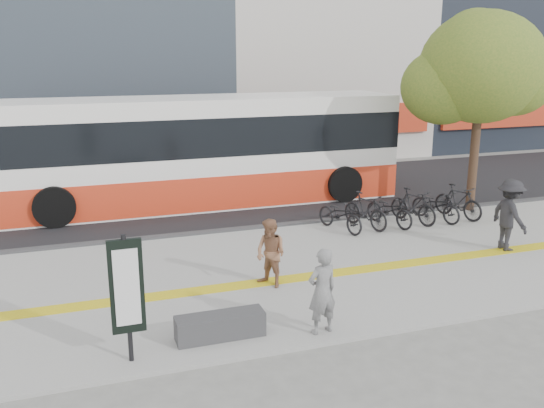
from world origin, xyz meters
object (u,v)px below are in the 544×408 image
object	(u,v)px
street_tree	(479,70)
seated_woman	(322,291)
signboard	(127,289)
pedestrian_dark	(510,215)
bench	(220,326)
bus	(200,154)
pedestrian_tan	(271,253)

from	to	relation	value
street_tree	seated_woman	size ratio (longest dim) A/B	3.90
signboard	pedestrian_dark	xyz separation A→B (m)	(9.80, 2.58, -0.36)
bench	street_tree	distance (m)	12.23
street_tree	seated_woman	distance (m)	10.86
signboard	bus	bearing A→B (deg)	71.39
signboard	pedestrian_dark	world-z (taller)	signboard
bench	bus	xyz separation A→B (m)	(1.77, 9.70, 1.43)
pedestrian_tan	seated_woman	bearing A→B (deg)	-26.30
signboard	seated_woman	size ratio (longest dim) A/B	1.36
seated_woman	pedestrian_dark	distance (m)	6.94
bench	signboard	bearing A→B (deg)	-169.19
bench	seated_woman	xyz separation A→B (m)	(1.80, -0.40, 0.58)
bench	street_tree	bearing A→B (deg)	31.62
pedestrian_dark	street_tree	bearing A→B (deg)	-20.68
pedestrian_tan	pedestrian_dark	world-z (taller)	pedestrian_dark
signboard	bus	distance (m)	10.56
seated_woman	pedestrian_tan	bearing A→B (deg)	-96.49
street_tree	pedestrian_tan	distance (m)	9.82
bench	signboard	size ratio (longest dim) A/B	0.73
bench	pedestrian_dark	distance (m)	8.54
bus	seated_woman	world-z (taller)	bus
seated_woman	signboard	bearing A→B (deg)	-12.28
bench	pedestrian_tan	distance (m)	2.61
pedestrian_dark	signboard	bearing A→B (deg)	106.98
signboard	bus	xyz separation A→B (m)	(3.37, 10.01, 0.37)
signboard	seated_woman	xyz separation A→B (m)	(3.40, -0.09, -0.48)
bus	pedestrian_dark	bearing A→B (deg)	-49.10
street_tree	seated_woman	bearing A→B (deg)	-141.18
signboard	bus	size ratio (longest dim) A/B	0.16
signboard	street_tree	xyz separation A→B (m)	(11.38, 6.33, 3.15)
bus	bench	bearing A→B (deg)	-100.34
signboard	pedestrian_tan	size ratio (longest dim) A/B	1.46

